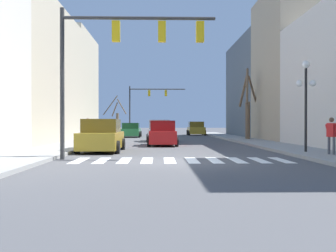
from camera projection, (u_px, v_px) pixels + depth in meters
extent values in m
plane|color=#4C4C4F|center=(182.00, 162.00, 15.14)|extent=(240.00, 240.00, 0.00)
cube|color=gray|center=(13.00, 160.00, 14.99)|extent=(2.71, 90.00, 0.15)
cube|color=#BCB299|center=(20.00, 75.00, 28.09)|extent=(6.00, 13.73, 9.94)
cube|color=#BCB299|center=(61.00, 86.00, 39.98)|extent=(6.00, 10.05, 10.51)
cube|color=tan|center=(299.00, 67.00, 32.57)|extent=(6.00, 8.89, 12.29)
cube|color=#515B66|center=(263.00, 89.00, 43.85)|extent=(6.00, 13.66, 10.69)
cube|color=white|center=(79.00, 161.00, 15.61)|extent=(0.45, 2.60, 0.01)
cube|color=white|center=(102.00, 160.00, 15.63)|extent=(0.45, 2.60, 0.01)
cube|color=white|center=(125.00, 160.00, 15.65)|extent=(0.45, 2.60, 0.01)
cube|color=white|center=(147.00, 160.00, 15.67)|extent=(0.45, 2.60, 0.01)
cube|color=white|center=(170.00, 160.00, 15.69)|extent=(0.45, 2.60, 0.01)
cube|color=white|center=(192.00, 160.00, 15.71)|extent=(0.45, 2.60, 0.01)
cube|color=white|center=(214.00, 160.00, 15.74)|extent=(0.45, 2.60, 0.01)
cube|color=white|center=(237.00, 160.00, 15.76)|extent=(0.45, 2.60, 0.01)
cube|color=white|center=(259.00, 160.00, 15.78)|extent=(0.45, 2.60, 0.01)
cube|color=white|center=(281.00, 160.00, 15.80)|extent=(0.45, 2.60, 0.01)
cylinder|color=#2D2D2D|center=(62.00, 84.00, 16.05)|extent=(0.18, 0.18, 6.21)
cylinder|color=#2D2D2D|center=(139.00, 18.00, 16.11)|extent=(6.28, 0.14, 0.14)
cube|color=yellow|center=(116.00, 31.00, 16.09)|extent=(0.32, 0.28, 0.84)
cube|color=yellow|center=(162.00, 32.00, 16.14)|extent=(0.32, 0.28, 0.84)
cube|color=yellow|center=(200.00, 32.00, 16.18)|extent=(0.32, 0.28, 0.84)
cylinder|color=#2D2D2D|center=(130.00, 110.00, 53.59)|extent=(0.18, 0.18, 6.58)
cylinder|color=#2D2D2D|center=(158.00, 89.00, 53.66)|extent=(7.59, 0.14, 0.14)
cube|color=yellow|center=(149.00, 93.00, 53.64)|extent=(0.32, 0.28, 0.84)
cube|color=yellow|center=(166.00, 93.00, 53.69)|extent=(0.32, 0.28, 0.84)
cylinder|color=black|center=(306.00, 110.00, 18.48)|extent=(0.12, 0.12, 3.92)
sphere|color=white|center=(306.00, 65.00, 18.46)|extent=(0.36, 0.36, 0.36)
sphere|color=white|center=(299.00, 83.00, 18.46)|extent=(0.31, 0.31, 0.31)
sphere|color=white|center=(313.00, 83.00, 18.48)|extent=(0.31, 0.31, 0.31)
cube|color=#A38423|center=(196.00, 130.00, 49.87)|extent=(1.94, 4.38, 0.85)
cube|color=#594813|center=(196.00, 124.00, 49.86)|extent=(1.79, 2.28, 0.69)
cylinder|color=black|center=(187.00, 132.00, 51.20)|extent=(0.22, 0.64, 0.64)
cylinder|color=black|center=(203.00, 132.00, 51.25)|extent=(0.22, 0.64, 0.64)
cylinder|color=black|center=(189.00, 133.00, 48.49)|extent=(0.22, 0.64, 0.64)
cylinder|color=black|center=(205.00, 133.00, 48.53)|extent=(0.22, 0.64, 0.64)
cube|color=#236B38|center=(131.00, 132.00, 42.44)|extent=(1.90, 4.68, 0.75)
cube|color=#133A1E|center=(131.00, 126.00, 42.44)|extent=(1.75, 2.43, 0.61)
cylinder|color=black|center=(123.00, 134.00, 43.87)|extent=(0.22, 0.64, 0.64)
cylinder|color=black|center=(141.00, 134.00, 43.92)|extent=(0.22, 0.64, 0.64)
cylinder|color=black|center=(121.00, 135.00, 40.97)|extent=(0.22, 0.64, 0.64)
cylinder|color=black|center=(139.00, 135.00, 41.02)|extent=(0.22, 0.64, 0.64)
cube|color=silver|center=(159.00, 134.00, 32.42)|extent=(1.79, 4.48, 0.88)
cube|color=slate|center=(159.00, 124.00, 32.42)|extent=(1.65, 2.33, 0.72)
cylinder|color=black|center=(171.00, 138.00, 31.06)|extent=(0.22, 0.64, 0.64)
cylinder|color=black|center=(148.00, 138.00, 31.02)|extent=(0.22, 0.64, 0.64)
cylinder|color=black|center=(170.00, 137.00, 33.84)|extent=(0.22, 0.64, 0.64)
cylinder|color=black|center=(149.00, 137.00, 33.79)|extent=(0.22, 0.64, 0.64)
cube|color=red|center=(163.00, 137.00, 26.29)|extent=(1.73, 4.42, 0.82)
cube|color=maroon|center=(163.00, 126.00, 26.28)|extent=(1.59, 2.30, 0.67)
cylinder|color=black|center=(177.00, 142.00, 24.94)|extent=(0.22, 0.64, 0.64)
cylinder|color=black|center=(149.00, 142.00, 24.90)|extent=(0.22, 0.64, 0.64)
cylinder|color=black|center=(175.00, 140.00, 27.68)|extent=(0.22, 0.64, 0.64)
cylinder|color=black|center=(150.00, 140.00, 27.64)|extent=(0.22, 0.64, 0.64)
cube|color=#A38423|center=(102.00, 140.00, 20.60)|extent=(1.91, 4.79, 0.84)
cube|color=#594813|center=(102.00, 126.00, 20.60)|extent=(1.76, 2.49, 0.69)
cylinder|color=black|center=(88.00, 144.00, 22.07)|extent=(0.22, 0.64, 0.64)
cylinder|color=black|center=(123.00, 144.00, 22.11)|extent=(0.22, 0.64, 0.64)
cylinder|color=black|center=(77.00, 147.00, 19.10)|extent=(0.22, 0.64, 0.64)
cylinder|color=black|center=(117.00, 147.00, 19.15)|extent=(0.22, 0.64, 0.64)
cylinder|color=#4C4C51|center=(334.00, 146.00, 16.67)|extent=(0.11, 0.11, 0.75)
cylinder|color=#4C4C51|center=(329.00, 146.00, 16.92)|extent=(0.11, 0.11, 0.75)
cube|color=red|center=(331.00, 130.00, 16.79)|extent=(0.33, 0.42, 0.59)
sphere|color=brown|center=(331.00, 120.00, 16.79)|extent=(0.21, 0.21, 0.21)
cylinder|color=red|center=(335.00, 131.00, 16.60)|extent=(0.17, 0.27, 0.57)
cylinder|color=red|center=(328.00, 131.00, 16.99)|extent=(0.17, 0.27, 0.57)
cylinder|color=#282D47|center=(87.00, 136.00, 28.64)|extent=(0.12, 0.12, 0.82)
cylinder|color=#282D47|center=(88.00, 136.00, 28.93)|extent=(0.12, 0.12, 0.82)
cube|color=red|center=(88.00, 126.00, 28.78)|extent=(0.24, 0.41, 0.64)
sphere|color=brown|center=(88.00, 120.00, 28.78)|extent=(0.23, 0.23, 0.23)
cylinder|color=red|center=(87.00, 127.00, 28.55)|extent=(0.10, 0.28, 0.62)
cylinder|color=red|center=(88.00, 127.00, 29.01)|extent=(0.10, 0.28, 0.62)
cylinder|color=brown|center=(117.00, 124.00, 47.89)|extent=(0.33, 0.33, 2.59)
cylinder|color=brown|center=(110.00, 105.00, 47.97)|extent=(1.84, 0.38, 2.41)
cylinder|color=brown|center=(122.00, 107.00, 47.95)|extent=(1.18, 0.25, 1.90)
cylinder|color=brown|center=(115.00, 109.00, 48.06)|extent=(0.82, 0.53, 1.75)
cylinder|color=brown|center=(248.00, 120.00, 33.90)|extent=(0.40, 0.40, 3.21)
cylinder|color=brown|center=(244.00, 90.00, 34.44)|extent=(0.67, 1.34, 2.90)
cylinder|color=brown|center=(247.00, 86.00, 32.90)|extent=(0.69, 2.13, 3.23)
cylinder|color=brown|center=(253.00, 91.00, 34.63)|extent=(1.33, 1.68, 2.59)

